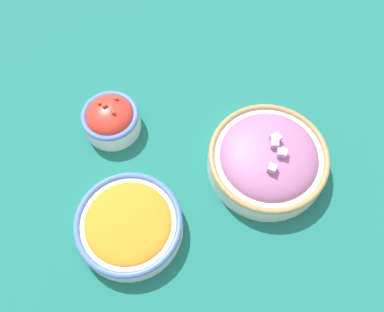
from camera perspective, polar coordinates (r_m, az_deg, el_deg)
ground_plane at (r=0.85m, az=0.00°, el=-0.88°), size 3.00×3.00×0.00m
bowl_red_onion at (r=0.83m, az=10.10°, el=-0.35°), size 0.23×0.23×0.09m
bowl_carrots at (r=0.78m, az=-8.42°, el=-9.03°), size 0.19×0.19×0.05m
bowl_cherry_tomatoes at (r=0.87m, az=-10.80°, el=4.95°), size 0.12×0.12×0.08m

